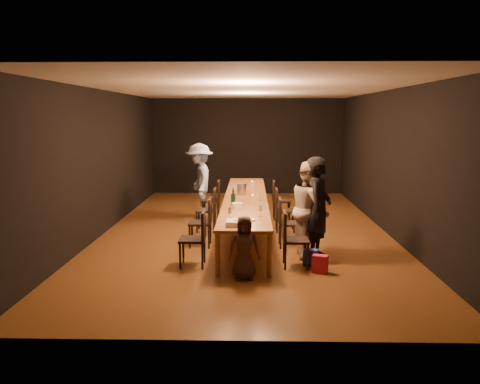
{
  "coord_description": "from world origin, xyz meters",
  "views": [
    {
      "loc": [
        0.11,
        -9.84,
        2.46
      ],
      "look_at": [
        -0.1,
        -0.9,
        1.0
      ],
      "focal_mm": 35.0,
      "sensor_mm": 36.0,
      "label": 1
    }
  ],
  "objects_px": {
    "chair_right_1": "(290,223)",
    "birthday_cake": "(238,223)",
    "man_blue": "(199,180)",
    "table": "(246,199)",
    "chair_left_3": "(211,200)",
    "woman_tan": "(310,209)",
    "chair_right_2": "(285,210)",
    "woman_birthday": "(319,208)",
    "chair_right_3": "(282,200)",
    "plate_stack": "(237,206)",
    "champagne_bottle": "(233,197)",
    "chair_left_2": "(206,210)",
    "child": "(244,248)",
    "chair_left_1": "(200,222)",
    "ice_bucket": "(242,188)",
    "chair_right_0": "(296,239)",
    "chair_left_0": "(192,239)"
  },
  "relations": [
    {
      "from": "chair_left_3",
      "to": "man_blue",
      "type": "height_order",
      "value": "man_blue"
    },
    {
      "from": "man_blue",
      "to": "table",
      "type": "bearing_deg",
      "value": 24.7
    },
    {
      "from": "man_blue",
      "to": "birthday_cake",
      "type": "xyz_separation_m",
      "value": [
        1.06,
        -4.14,
        -0.11
      ]
    },
    {
      "from": "chair_right_0",
      "to": "champagne_bottle",
      "type": "xyz_separation_m",
      "value": [
        -1.08,
        1.4,
        0.46
      ]
    },
    {
      "from": "table",
      "to": "chair_right_3",
      "type": "xyz_separation_m",
      "value": [
        0.85,
        1.2,
        -0.24
      ]
    },
    {
      "from": "woman_tan",
      "to": "chair_right_3",
      "type": "bearing_deg",
      "value": 3.32
    },
    {
      "from": "birthday_cake",
      "to": "ice_bucket",
      "type": "bearing_deg",
      "value": 90.7
    },
    {
      "from": "chair_right_1",
      "to": "birthday_cake",
      "type": "distance_m",
      "value": 1.76
    },
    {
      "from": "woman_birthday",
      "to": "chair_left_0",
      "type": "bearing_deg",
      "value": 123.03
    },
    {
      "from": "chair_left_0",
      "to": "birthday_cake",
      "type": "distance_m",
      "value": 0.87
    },
    {
      "from": "chair_left_1",
      "to": "chair_left_3",
      "type": "height_order",
      "value": "same"
    },
    {
      "from": "table",
      "to": "chair_left_0",
      "type": "relative_size",
      "value": 6.45
    },
    {
      "from": "ice_bucket",
      "to": "chair_right_0",
      "type": "bearing_deg",
      "value": -71.49
    },
    {
      "from": "chair_right_1",
      "to": "chair_left_3",
      "type": "relative_size",
      "value": 1.0
    },
    {
      "from": "woman_tan",
      "to": "plate_stack",
      "type": "height_order",
      "value": "woman_tan"
    },
    {
      "from": "chair_right_2",
      "to": "woman_birthday",
      "type": "height_order",
      "value": "woman_birthday"
    },
    {
      "from": "table",
      "to": "chair_left_1",
      "type": "bearing_deg",
      "value": -125.31
    },
    {
      "from": "chair_right_1",
      "to": "champagne_bottle",
      "type": "distance_m",
      "value": 1.19
    },
    {
      "from": "chair_left_2",
      "to": "plate_stack",
      "type": "xyz_separation_m",
      "value": [
        0.71,
        -1.36,
        0.34
      ]
    },
    {
      "from": "woman_tan",
      "to": "woman_birthday",
      "type": "bearing_deg",
      "value": -142.29
    },
    {
      "from": "chair_left_2",
      "to": "chair_right_0",
      "type": "bearing_deg",
      "value": -144.69
    },
    {
      "from": "man_blue",
      "to": "child",
      "type": "bearing_deg",
      "value": 1.52
    },
    {
      "from": "chair_right_3",
      "to": "chair_left_2",
      "type": "xyz_separation_m",
      "value": [
        -1.7,
        -1.2,
        0.0
      ]
    },
    {
      "from": "chair_left_3",
      "to": "birthday_cake",
      "type": "distance_m",
      "value": 3.94
    },
    {
      "from": "woman_tan",
      "to": "champagne_bottle",
      "type": "bearing_deg",
      "value": 58.12
    },
    {
      "from": "chair_right_0",
      "to": "woman_birthday",
      "type": "height_order",
      "value": "woman_birthday"
    },
    {
      "from": "chair_left_1",
      "to": "woman_birthday",
      "type": "distance_m",
      "value": 2.29
    },
    {
      "from": "birthday_cake",
      "to": "ice_bucket",
      "type": "xyz_separation_m",
      "value": [
        -0.0,
        3.07,
        0.07
      ]
    },
    {
      "from": "chair_right_3",
      "to": "plate_stack",
      "type": "distance_m",
      "value": 2.76
    },
    {
      "from": "chair_left_1",
      "to": "ice_bucket",
      "type": "relative_size",
      "value": 4.03
    },
    {
      "from": "table",
      "to": "birthday_cake",
      "type": "distance_m",
      "value": 2.66
    },
    {
      "from": "chair_left_0",
      "to": "woman_birthday",
      "type": "relative_size",
      "value": 0.52
    },
    {
      "from": "chair_right_2",
      "to": "chair_left_3",
      "type": "bearing_deg",
      "value": -125.22
    },
    {
      "from": "table",
      "to": "man_blue",
      "type": "distance_m",
      "value": 1.89
    },
    {
      "from": "chair_left_2",
      "to": "birthday_cake",
      "type": "distance_m",
      "value": 2.78
    },
    {
      "from": "champagne_bottle",
      "to": "table",
      "type": "bearing_deg",
      "value": 77.11
    },
    {
      "from": "woman_birthday",
      "to": "ice_bucket",
      "type": "height_order",
      "value": "woman_birthday"
    },
    {
      "from": "child",
      "to": "chair_left_2",
      "type": "bearing_deg",
      "value": 100.06
    },
    {
      "from": "chair_left_1",
      "to": "champagne_bottle",
      "type": "xyz_separation_m",
      "value": [
        0.62,
        0.2,
        0.46
      ]
    },
    {
      "from": "chair_right_2",
      "to": "champagne_bottle",
      "type": "bearing_deg",
      "value": -47.23
    },
    {
      "from": "child",
      "to": "plate_stack",
      "type": "bearing_deg",
      "value": 89.37
    },
    {
      "from": "chair_left_3",
      "to": "woman_tan",
      "type": "relative_size",
      "value": 0.55
    },
    {
      "from": "child",
      "to": "birthday_cake",
      "type": "relative_size",
      "value": 2.64
    },
    {
      "from": "chair_left_0",
      "to": "chair_left_3",
      "type": "distance_m",
      "value": 3.6
    },
    {
      "from": "chair_left_0",
      "to": "birthday_cake",
      "type": "xyz_separation_m",
      "value": [
        0.76,
        -0.26,
        0.33
      ]
    },
    {
      "from": "table",
      "to": "champagne_bottle",
      "type": "xyz_separation_m",
      "value": [
        -0.23,
        -1.0,
        0.22
      ]
    },
    {
      "from": "chair_left_2",
      "to": "man_blue",
      "type": "relative_size",
      "value": 0.52
    },
    {
      "from": "chair_left_1",
      "to": "birthday_cake",
      "type": "height_order",
      "value": "chair_left_1"
    },
    {
      "from": "chair_left_2",
      "to": "champagne_bottle",
      "type": "relative_size",
      "value": 2.63
    },
    {
      "from": "table",
      "to": "chair_right_2",
      "type": "bearing_deg",
      "value": 0.0
    }
  ]
}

